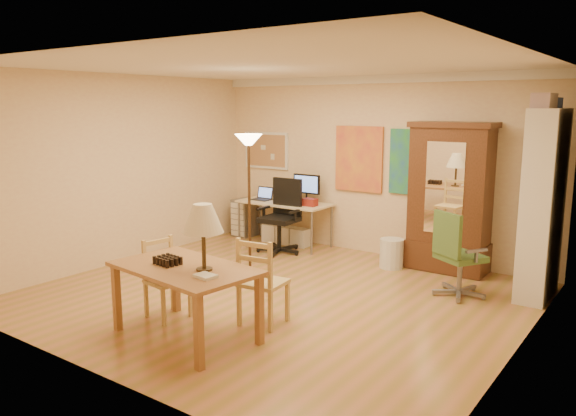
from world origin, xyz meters
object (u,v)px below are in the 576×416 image
Objects in this scene: dining_table at (191,254)px; armoire at (449,207)px; office_chair_black at (281,233)px; office_chair_green at (457,274)px; bookshelf at (543,205)px; computer_desk at (287,219)px.

armoire is at bearing 72.30° from dining_table.
office_chair_green is at bearing -8.39° from office_chair_black.
armoire is (1.19, 3.73, 0.03)m from dining_table.
armoire reaches higher than dining_table.
office_chair_green is at bearing 58.70° from dining_table.
bookshelf reaches higher than office_chair_black.
office_chair_black is (-1.27, 3.18, -0.55)m from dining_table.
computer_desk is at bearing 164.07° from office_chair_green.
office_chair_black is 2.97m from office_chair_green.
bookshelf reaches higher than armoire.
dining_table is at bearing -126.67° from bookshelf.
dining_table is 0.69× the size of bookshelf.
bookshelf reaches higher than dining_table.
office_chair_green is 1.26m from bookshelf.
office_chair_black is at bearing 111.82° from dining_table.
computer_desk is at bearing -178.21° from armoire.
computer_desk is (-1.48, 3.65, -0.43)m from dining_table.
office_chair_green is at bearing -145.12° from bookshelf.
computer_desk is 3.28m from office_chair_green.
computer_desk is at bearing 114.41° from office_chair_black.
computer_desk is 0.76× the size of armoire.
office_chair_black is at bearing 171.61° from office_chair_green.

